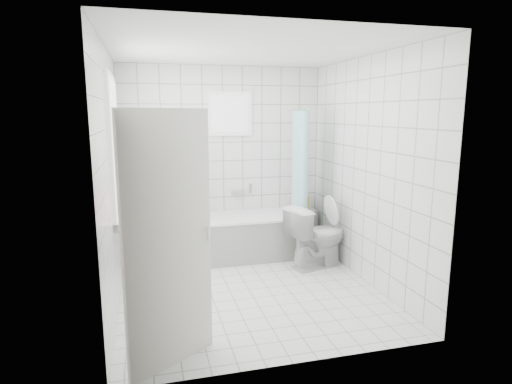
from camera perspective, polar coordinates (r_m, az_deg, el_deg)
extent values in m
plane|color=white|center=(4.95, -0.97, -12.86)|extent=(3.00, 3.00, 0.00)
plane|color=white|center=(4.59, -1.08, 18.47)|extent=(3.00, 3.00, 0.00)
cube|color=white|center=(6.05, -4.37, 4.18)|extent=(2.80, 0.02, 2.60)
cube|color=white|center=(3.18, 5.34, -1.62)|extent=(2.80, 0.02, 2.60)
cube|color=white|center=(4.48, -18.71, 1.42)|extent=(0.02, 3.00, 2.60)
cube|color=white|center=(5.10, 14.46, 2.70)|extent=(0.02, 3.00, 2.60)
cube|color=white|center=(4.74, -18.14, 5.58)|extent=(0.01, 0.90, 1.40)
cube|color=white|center=(5.99, -3.42, 10.36)|extent=(0.50, 0.01, 0.50)
cube|color=white|center=(4.85, -17.11, -3.12)|extent=(0.18, 1.02, 0.08)
cube|color=silver|center=(3.31, -11.49, -6.66)|extent=(0.69, 0.48, 2.00)
cube|color=white|center=(5.91, -2.65, -6.10)|extent=(1.81, 0.75, 0.55)
cube|color=white|center=(5.83, -2.68, -3.37)|extent=(1.83, 0.77, 0.03)
cube|color=white|center=(5.63, -12.39, -2.19)|extent=(0.15, 0.85, 1.50)
cube|color=white|center=(6.43, 6.15, -4.77)|extent=(0.40, 0.24, 0.55)
imported|color=silver|center=(5.57, 8.16, -5.83)|extent=(0.89, 0.66, 0.81)
cylinder|color=silver|center=(5.87, 5.57, 10.82)|extent=(0.02, 0.80, 0.02)
cube|color=silver|center=(6.11, -2.43, 0.01)|extent=(0.18, 0.06, 0.06)
imported|color=#37F8F5|center=(4.66, -17.16, -1.93)|extent=(0.10, 0.10, 0.20)
imported|color=pink|center=(4.47, -17.29, -1.67)|extent=(0.15, 0.15, 0.32)
imported|color=white|center=(4.79, -17.09, -1.65)|extent=(0.17, 0.17, 0.19)
cylinder|color=red|center=(6.33, 5.72, -1.51)|extent=(0.06, 0.06, 0.20)
cylinder|color=blue|center=(6.37, 6.67, -1.27)|extent=(0.06, 0.06, 0.24)
cylinder|color=#178B2C|center=(6.25, 6.10, -1.49)|extent=(0.06, 0.06, 0.24)
cylinder|color=gold|center=(6.27, 6.77, -1.55)|extent=(0.06, 0.06, 0.22)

